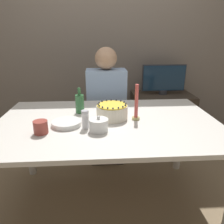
{
  "coord_description": "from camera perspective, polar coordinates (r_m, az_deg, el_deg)",
  "views": [
    {
      "loc": [
        -0.06,
        -1.47,
        1.33
      ],
      "look_at": [
        0.04,
        0.05,
        0.79
      ],
      "focal_mm": 35.0,
      "sensor_mm": 36.0,
      "label": 1
    }
  ],
  "objects": [
    {
      "name": "side_cabinet",
      "position": [
        2.89,
        12.61,
        -1.41
      ],
      "size": [
        0.74,
        0.48,
        0.63
      ],
      "color": "#382D23",
      "rests_on": "ground_plane"
    },
    {
      "name": "tv_monitor",
      "position": [
        2.76,
        13.37,
        8.41
      ],
      "size": [
        0.54,
        0.1,
        0.36
      ],
      "color": "#2D2D33",
      "rests_on": "side_cabinet"
    },
    {
      "name": "plate_stack",
      "position": [
        1.54,
        -11.78,
        -2.85
      ],
      "size": [
        0.21,
        0.21,
        0.03
      ],
      "color": "white",
      "rests_on": "dining_table"
    },
    {
      "name": "wall_behind",
      "position": [
        2.87,
        -2.62,
        19.06
      ],
      "size": [
        8.0,
        0.05,
        2.6
      ],
      "color": "slate",
      "rests_on": "ground_plane"
    },
    {
      "name": "dining_table",
      "position": [
        1.63,
        -1.15,
        -5.41
      ],
      "size": [
        1.6,
        1.03,
        0.74
      ],
      "color": "beige",
      "rests_on": "ground_plane"
    },
    {
      "name": "cup",
      "position": [
        1.45,
        -18.14,
        -3.79
      ],
      "size": [
        0.09,
        0.09,
        0.08
      ],
      "color": "#993D33",
      "rests_on": "dining_table"
    },
    {
      "name": "bottle",
      "position": [
        1.75,
        -8.42,
        2.25
      ],
      "size": [
        0.07,
        0.07,
        0.2
      ],
      "color": "#2D6638",
      "rests_on": "dining_table"
    },
    {
      "name": "ground_plane",
      "position": [
        1.99,
        -1.01,
        -22.41
      ],
      "size": [
        12.0,
        12.0,
        0.0
      ],
      "primitive_type": "plane",
      "color": "#8C7556"
    },
    {
      "name": "sugar_shaker",
      "position": [
        1.45,
        -7.0,
        -1.93
      ],
      "size": [
        0.05,
        0.05,
        0.13
      ],
      "color": "white",
      "rests_on": "dining_table"
    },
    {
      "name": "cake",
      "position": [
        1.62,
        -0.0,
        0.13
      ],
      "size": [
        0.23,
        0.23,
        0.12
      ],
      "color": "#EFE5CC",
      "rests_on": "dining_table"
    },
    {
      "name": "candle",
      "position": [
        1.59,
        6.36,
        1.64
      ],
      "size": [
        0.06,
        0.06,
        0.26
      ],
      "color": "tan",
      "rests_on": "dining_table"
    },
    {
      "name": "person_man_blue_shirt",
      "position": [
        2.33,
        -1.45,
        -0.35
      ],
      "size": [
        0.4,
        0.34,
        1.22
      ],
      "rotation": [
        0.0,
        0.0,
        3.14
      ],
      "color": "#473D33",
      "rests_on": "ground_plane"
    },
    {
      "name": "sugar_bowl",
      "position": [
        1.41,
        -3.52,
        -3.38
      ],
      "size": [
        0.13,
        0.13,
        0.11
      ],
      "color": "white",
      "rests_on": "dining_table"
    }
  ]
}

